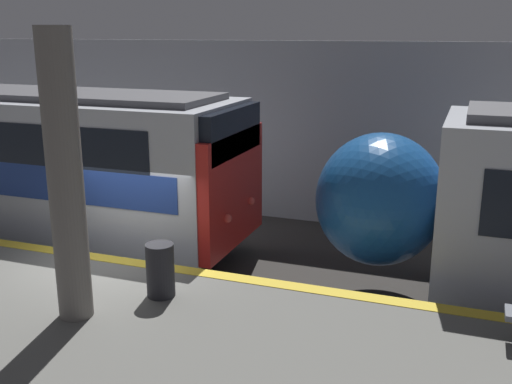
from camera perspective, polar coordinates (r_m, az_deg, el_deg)
The scene contains 5 objects.
ground_plane at distance 11.80m, azimuth -13.18°, elevation -10.80°, with size 120.00×120.00×0.00m, color #33302D.
platform at distance 10.08m, azimuth -20.05°, elevation -12.68°, with size 40.00×4.22×1.08m.
station_rear_barrier at distance 16.70m, azimuth -1.29°, elevation 5.95°, with size 50.00×0.15×4.82m.
support_pillar_near at distance 8.61m, azimuth -17.70°, elevation 1.16°, with size 0.49×0.49×4.08m.
trash_bin at distance 9.46m, azimuth -9.10°, elevation -7.36°, with size 0.44×0.44×0.85m.
Camera 1 is at (6.04, -8.77, 5.09)m, focal length 42.00 mm.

